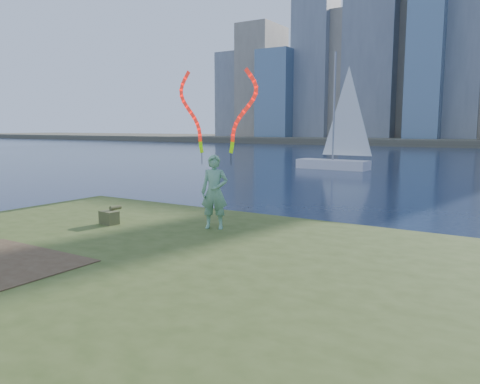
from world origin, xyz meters
The scene contains 5 objects.
ground centered at (0.00, 0.00, 0.00)m, with size 320.00×320.00×0.00m, color #1A2843.
grassy_knoll centered at (0.00, -2.30, 0.34)m, with size 20.00×18.00×0.80m.
woman_with_ribbons centered at (-0.46, 1.83, 2.19)m, with size 1.98×0.87×4.20m.
canvas_bag centered at (-3.09, 0.78, 0.99)m, with size 0.52×0.58×0.46m.
sailboat centered at (-7.08, 27.82, 1.57)m, with size 6.07×2.15×9.15m.
Camera 1 is at (6.18, -7.53, 3.30)m, focal length 35.00 mm.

